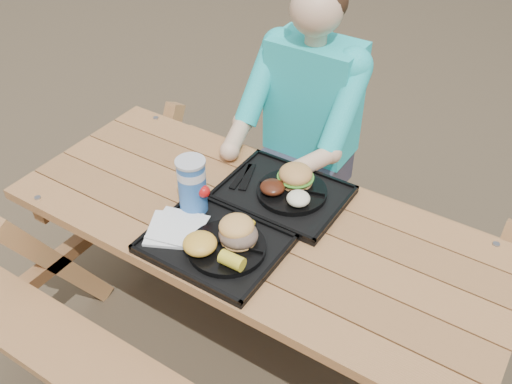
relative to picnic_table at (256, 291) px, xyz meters
The scene contains 18 objects.
ground 0.38m from the picnic_table, ahead, with size 60.00×60.00×0.00m, color #999999.
picnic_table is the anchor object (origin of this frame).
tray_near 0.43m from the picnic_table, 103.39° to the right, with size 0.45×0.35×0.02m, color black.
tray_far 0.42m from the picnic_table, 85.38° to the left, with size 0.45×0.35×0.02m, color black.
plate_near 0.45m from the picnic_table, 86.93° to the right, with size 0.26×0.26×0.02m, color black.
plate_far 0.44m from the picnic_table, 76.21° to the left, with size 0.26×0.26×0.02m, color black.
napkin_stack 0.50m from the picnic_table, 132.28° to the right, with size 0.18×0.18×0.02m, color white.
soda_cup 0.54m from the picnic_table, 158.13° to the right, with size 0.10×0.10×0.20m, color #1651A8.
condiment_bbq 0.42m from the picnic_table, 127.40° to the right, with size 0.04×0.04×0.03m, color black.
condiment_mustard 0.42m from the picnic_table, 75.31° to the right, with size 0.05×0.05×0.03m, color yellow.
sandwich 0.50m from the picnic_table, 79.34° to the right, with size 0.12×0.12×0.13m, color #EFA754, non-canonical shape.
mac_cheese 0.51m from the picnic_table, 101.14° to the right, with size 0.11×0.11×0.06m, color yellow.
corn_cob 0.51m from the picnic_table, 73.53° to the right, with size 0.08×0.08×0.05m, color yellow, non-canonical shape.
cutlery_far 0.46m from the picnic_table, 131.12° to the left, with size 0.03×0.17×0.01m, color black.
burger 0.52m from the picnic_table, 81.38° to the left, with size 0.13×0.13×0.11m, color #D08E49, non-canonical shape.
baked_beans 0.45m from the picnic_table, 94.71° to the left, with size 0.09×0.09×0.04m, color #471C0E.
potato_salad 0.47m from the picnic_table, 49.77° to the left, with size 0.08×0.08×0.05m, color white.
diner 0.74m from the picnic_table, 102.38° to the left, with size 0.48×0.84×1.28m, color #18AEA8, non-canonical shape.
Camera 1 is at (0.82, -1.27, 2.10)m, focal length 40.00 mm.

